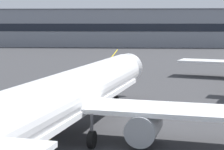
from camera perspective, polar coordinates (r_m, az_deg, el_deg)
The scene contains 4 objects.
taxiway_centreline at distance 49.55m, azimuth -4.57°, elevation -3.39°, with size 0.30×180.00×0.01m, color yellow.
airliner_foreground at distance 32.56m, azimuth -6.17°, elevation -3.06°, with size 32.30×41.17×11.65m.
safety_cone_by_nose_gear at distance 49.74m, azimuth -0.74°, elevation -3.03°, with size 0.44×0.44×0.55m.
terminal_building at distance 155.54m, azimuth -1.49°, elevation 6.58°, with size 117.21×12.40×14.08m.
Camera 1 is at (7.07, -18.16, 9.26)m, focal length 65.70 mm.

